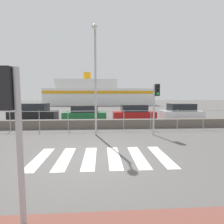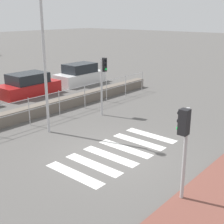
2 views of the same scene
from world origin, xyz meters
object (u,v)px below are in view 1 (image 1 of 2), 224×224
(parked_car_black, at_px, (34,113))
(streetlamp, at_px, (95,70))
(ferry_boat, at_px, (97,94))
(parked_car_green, at_px, (85,114))
(parked_car_white, at_px, (181,113))
(parked_car_red, at_px, (134,113))
(traffic_light_far, at_px, (156,98))
(traffic_light_near, at_px, (12,113))

(parked_car_black, bearing_deg, streetlamp, -48.15)
(ferry_boat, height_order, parked_car_black, ferry_boat)
(streetlamp, xyz_separation_m, parked_car_green, (-1.20, 6.52, -3.11))
(parked_car_white, bearing_deg, parked_car_red, -180.00)
(streetlamp, relative_size, parked_car_black, 1.47)
(traffic_light_far, bearing_deg, traffic_light_near, -123.39)
(traffic_light_far, distance_m, streetlamp, 3.77)
(parked_car_red, height_order, parked_car_white, parked_car_white)
(streetlamp, height_order, parked_car_green, streetlamp)
(parked_car_red, bearing_deg, parked_car_black, 180.00)
(parked_car_black, bearing_deg, traffic_light_far, -34.89)
(traffic_light_near, bearing_deg, parked_car_black, 109.32)
(parked_car_red, xyz_separation_m, parked_car_white, (4.61, 0.00, 0.04))
(traffic_light_near, distance_m, traffic_light_far, 8.32)
(traffic_light_near, relative_size, parked_car_green, 0.69)
(parked_car_green, bearing_deg, parked_car_white, 0.00)
(parked_car_green, distance_m, parked_car_red, 4.61)
(traffic_light_near, bearing_deg, traffic_light_far, 56.61)
(traffic_light_near, height_order, parked_car_green, traffic_light_near)
(traffic_light_far, bearing_deg, ferry_boat, 97.04)
(parked_car_green, bearing_deg, parked_car_black, 180.00)
(streetlamp, bearing_deg, ferry_boat, 91.07)
(streetlamp, bearing_deg, traffic_light_far, 0.74)
(traffic_light_near, distance_m, ferry_boat, 39.89)
(streetlamp, xyz_separation_m, parked_car_white, (8.02, 6.52, -3.05))
(traffic_light_near, bearing_deg, parked_car_white, 55.70)
(traffic_light_near, distance_m, parked_car_white, 16.31)
(traffic_light_near, distance_m, parked_car_green, 13.50)
(ferry_boat, relative_size, parked_car_white, 6.33)
(parked_car_black, height_order, parked_car_green, parked_car_black)
(streetlamp, xyz_separation_m, parked_car_red, (3.41, 6.52, -3.09))
(ferry_boat, bearing_deg, parked_car_red, -81.34)
(parked_car_red, bearing_deg, parked_car_white, 0.00)
(traffic_light_near, height_order, parked_car_white, traffic_light_near)
(traffic_light_far, bearing_deg, streetlamp, -179.26)
(streetlamp, xyz_separation_m, parked_car_black, (-5.84, 6.52, -3.02))
(ferry_boat, xyz_separation_m, parked_car_black, (-5.22, -26.46, -1.87))
(parked_car_green, bearing_deg, ferry_boat, 88.74)
(traffic_light_near, distance_m, parked_car_red, 14.24)
(traffic_light_near, relative_size, streetlamp, 0.46)
(parked_car_red, bearing_deg, parked_car_green, 180.00)
(ferry_boat, distance_m, parked_car_red, 26.83)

